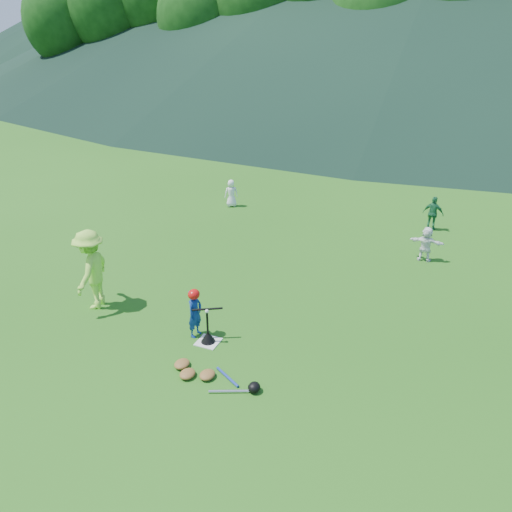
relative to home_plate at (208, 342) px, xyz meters
The scene contains 12 objects.
ground 0.01m from the home_plate, ahead, with size 120.00×120.00×0.00m, color #235C15.
home_plate is the anchor object (origin of this frame).
baseball 0.73m from the home_plate, ahead, with size 0.08×0.08×0.08m, color white.
batter_child 0.65m from the home_plate, 159.06° to the left, with size 0.38×0.25×1.05m, color navy.
adult_coach 3.23m from the home_plate, behind, with size 1.21×0.70×1.87m, color #A6EE46.
fielder_a 8.62m from the home_plate, 112.50° to the left, with size 0.48×0.31×0.98m, color white.
fielder_c 9.13m from the home_plate, 66.86° to the left, with size 0.64×0.27×1.10m, color #1F6A3E.
fielder_d 6.92m from the home_plate, 58.29° to the left, with size 0.92×0.29×0.99m, color white.
batting_tee 0.12m from the home_plate, ahead, with size 0.30×0.30×0.68m.
batter_gear 1.01m from the home_plate, 157.73° to the left, with size 0.71×0.32×0.42m.
equipment_pile 1.16m from the home_plate, 62.96° to the right, with size 1.80×0.71×0.19m.
outfield_fence 28.01m from the home_plate, 90.00° to the left, with size 70.07×0.08×1.33m.
Camera 1 is at (4.27, -7.51, 5.88)m, focal length 35.00 mm.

